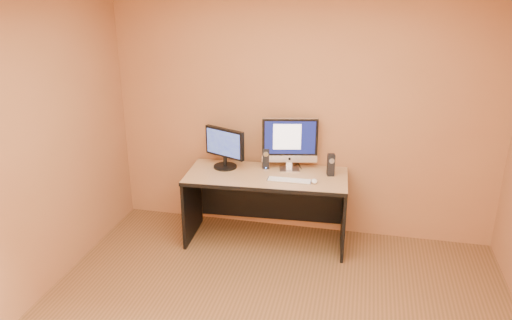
{
  "coord_description": "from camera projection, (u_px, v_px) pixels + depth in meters",
  "views": [
    {
      "loc": [
        0.61,
        -2.94,
        2.62
      ],
      "look_at": [
        -0.38,
        1.51,
        0.93
      ],
      "focal_mm": 35.0,
      "sensor_mm": 36.0,
      "label": 1
    }
  ],
  "objects": [
    {
      "name": "walls",
      "position": [
        262.0,
        190.0,
        3.28
      ],
      "size": [
        4.0,
        4.0,
        2.6
      ],
      "primitive_type": null,
      "color": "#9D663F",
      "rests_on": "ground"
    },
    {
      "name": "desk",
      "position": [
        266.0,
        208.0,
        5.13
      ],
      "size": [
        1.65,
        0.79,
        0.74
      ],
      "primitive_type": null,
      "rotation": [
        0.0,
        0.0,
        0.06
      ],
      "color": "#AF7C57",
      "rests_on": "ground"
    },
    {
      "name": "imac",
      "position": [
        290.0,
        144.0,
        5.05
      ],
      "size": [
        0.6,
        0.32,
        0.55
      ],
      "primitive_type": null,
      "rotation": [
        0.0,
        0.0,
        0.21
      ],
      "color": "silver",
      "rests_on": "desk"
    },
    {
      "name": "second_monitor",
      "position": [
        225.0,
        148.0,
        5.12
      ],
      "size": [
        0.54,
        0.41,
        0.42
      ],
      "primitive_type": null,
      "rotation": [
        0.0,
        0.0,
        -0.41
      ],
      "color": "black",
      "rests_on": "desk"
    },
    {
      "name": "speaker_left",
      "position": [
        266.0,
        158.0,
        5.14
      ],
      "size": [
        0.08,
        0.09,
        0.22
      ],
      "primitive_type": null,
      "rotation": [
        0.0,
        0.0,
        0.24
      ],
      "color": "black",
      "rests_on": "desk"
    },
    {
      "name": "speaker_right",
      "position": [
        331.0,
        165.0,
        4.96
      ],
      "size": [
        0.08,
        0.09,
        0.22
      ],
      "primitive_type": null,
      "rotation": [
        0.0,
        0.0,
        0.26
      ],
      "color": "black",
      "rests_on": "desk"
    },
    {
      "name": "keyboard",
      "position": [
        289.0,
        180.0,
        4.85
      ],
      "size": [
        0.43,
        0.12,
        0.02
      ],
      "primitive_type": "cube",
      "rotation": [
        0.0,
        0.0,
        0.01
      ],
      "color": "silver",
      "rests_on": "desk"
    },
    {
      "name": "mouse",
      "position": [
        314.0,
        181.0,
        4.81
      ],
      "size": [
        0.07,
        0.11,
        0.04
      ],
      "primitive_type": "ellipsoid",
      "rotation": [
        0.0,
        0.0,
        0.14
      ],
      "color": "white",
      "rests_on": "desk"
    },
    {
      "name": "cable_a",
      "position": [
        299.0,
        165.0,
        5.25
      ],
      "size": [
        0.09,
        0.21,
        0.01
      ],
      "primitive_type": "cylinder",
      "rotation": [
        1.57,
        0.0,
        0.37
      ],
      "color": "black",
      "rests_on": "desk"
    },
    {
      "name": "cable_b",
      "position": [
        296.0,
        165.0,
        5.26
      ],
      "size": [
        0.08,
        0.17,
        0.01
      ],
      "primitive_type": "cylinder",
      "rotation": [
        1.57,
        0.0,
        -0.41
      ],
      "color": "black",
      "rests_on": "desk"
    }
  ]
}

